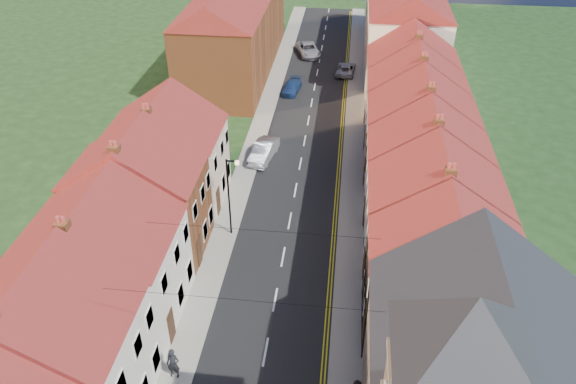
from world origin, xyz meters
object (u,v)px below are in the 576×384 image
Objects in this scene: car_distant at (308,50)px; pedestrian_left at (173,364)px; car_distant_b at (346,69)px; lamppost at (230,193)px; car_far at (292,87)px; car_mid at (264,151)px.

pedestrian_left is (-2.96, -47.58, 0.39)m from car_distant.
car_distant_b is (7.66, 42.18, -0.48)m from pedestrian_left.
lamppost is 35.59m from car_distant.
car_distant_b is (7.01, 30.00, -2.95)m from lamppost.
lamppost is 30.95m from car_distant_b.
car_far is at bearing 88.90° from pedestrian_left.
car_far is 11.00m from car_distant.
car_far is (1.50, 24.43, -2.98)m from lamppost.
lamppost reaches higher than car_distant_b.
lamppost reaches higher than pedestrian_left.
car_distant_b is at bearing -66.33° from car_distant.
car_distant_b is at bearing 52.99° from car_far.
lamppost reaches higher than car_far.
car_distant is (0.81, 10.97, 0.13)m from car_far.
car_mid is at bearing -111.26° from car_distant.
car_distant is (1.70, 24.90, -0.04)m from car_mid.
lamppost is at bearing -82.87° from car_mid.
car_distant reaches higher than car_far.
car_distant is at bearing 88.70° from pedestrian_left.
car_distant is at bearing -44.63° from car_distant_b.
pedestrian_left reaches higher than car_distant_b.
pedestrian_left is (-1.26, -22.68, 0.34)m from car_mid.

